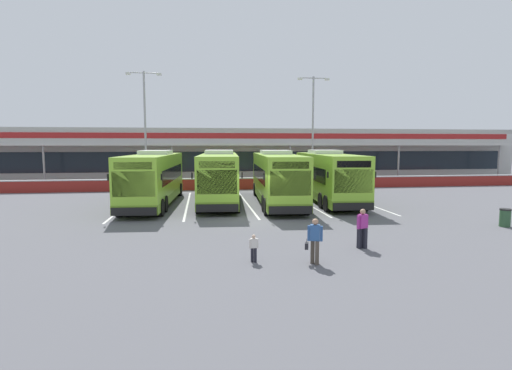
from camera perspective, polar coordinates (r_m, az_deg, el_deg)
ground_plane at (r=22.48m, az=0.35°, el=-4.86°), size 200.00×200.00×0.00m
terminal_building at (r=48.88m, az=-4.19°, el=4.52°), size 70.00×13.00×6.00m
red_barrier_wall at (r=36.67m, az=-2.90°, el=0.21°), size 60.00×0.40×1.10m
coach_bus_leftmost at (r=28.25m, az=-14.60°, el=0.82°), size 3.54×12.29×3.78m
coach_bus_left_centre at (r=28.65m, az=-5.37°, el=1.06°), size 3.54×12.29×3.78m
coach_bus_centre at (r=27.86m, az=3.06°, el=0.94°), size 3.54×12.29×3.78m
coach_bus_right_centre at (r=29.54m, az=10.35°, el=1.14°), size 3.54×12.29×3.78m
bay_stripe_far_west at (r=28.65m, az=-18.35°, el=-2.81°), size 0.14×13.00×0.01m
bay_stripe_west at (r=28.19m, az=-9.91°, el=-2.73°), size 0.14×13.00×0.01m
bay_stripe_mid_west at (r=28.35m, az=-1.39°, el=-2.60°), size 0.14×13.00×0.01m
bay_stripe_centre at (r=29.11m, az=6.86°, el=-2.41°), size 0.14×13.00×0.01m
bay_stripe_mid_east at (r=30.45m, az=14.53°, el=-2.19°), size 0.14×13.00×0.01m
pedestrian_with_handbag at (r=14.08m, az=8.49°, el=-7.90°), size 0.64×0.44×1.62m
pedestrian_in_dark_coat at (r=16.51m, az=15.21°, el=-5.93°), size 0.53×0.33×1.62m
pedestrian_child at (r=14.19m, az=-0.34°, el=-9.04°), size 0.33×0.18×1.00m
lamp_post_west at (r=38.92m, az=-15.83°, el=8.78°), size 3.24×0.28×11.00m
lamp_post_centre at (r=40.81m, az=8.27°, el=8.80°), size 3.24×0.28×11.00m
litter_bin at (r=23.85m, az=32.47°, el=-4.02°), size 0.54×0.54×0.93m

